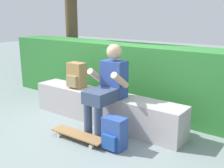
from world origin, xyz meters
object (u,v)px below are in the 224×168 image
Objects in this scene: skateboard_near_person at (78,135)px; backpack_on_bench at (76,76)px; bench_main at (104,108)px; person_skater at (108,86)px; backpack_on_ground at (114,134)px.

backpack_on_bench is at bearing 134.35° from skateboard_near_person.
skateboard_near_person is at bearing -80.20° from bench_main.
bench_main is 0.53m from person_skater.
bench_main is at bearing 137.01° from backpack_on_ground.
backpack_on_ground is (0.50, 0.11, 0.12)m from skateboard_near_person.
backpack_on_bench is (-0.55, -0.01, 0.42)m from bench_main.
person_skater is 0.71m from backpack_on_ground.
person_skater is 0.77m from skateboard_near_person.
bench_main is at bearing 138.91° from person_skater.
skateboard_near_person is 0.53m from backpack_on_ground.
person_skater is at bearing -14.20° from backpack_on_bench.
bench_main reaches higher than skateboard_near_person.
skateboard_near_person is 2.01× the size of backpack_on_ground.
bench_main is 6.40× the size of backpack_on_bench.
backpack_on_bench reaches higher than bench_main.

